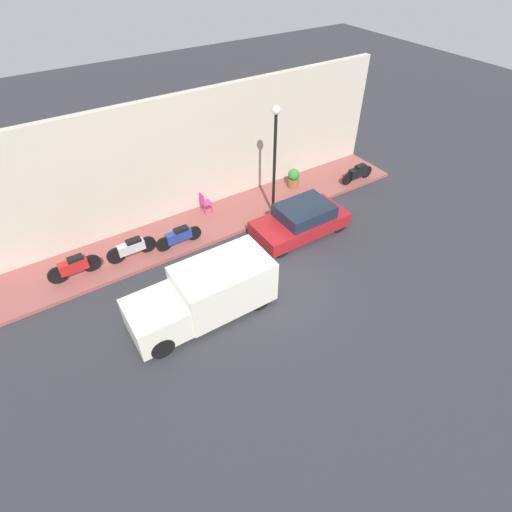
# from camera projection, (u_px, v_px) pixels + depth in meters

# --- Properties ---
(ground_plane) EXTENTS (60.00, 60.00, 0.00)m
(ground_plane) POSITION_uv_depth(u_px,v_px,m) (281.00, 283.00, 14.13)
(ground_plane) COLOR #2D2D33
(sidewalk) EXTENTS (2.46, 17.41, 0.14)m
(sidewalk) POSITION_uv_depth(u_px,v_px,m) (221.00, 219.00, 16.88)
(sidewalk) COLOR #934C47
(sidewalk) RESTS_ON ground_plane
(building_facade) EXTENTS (0.30, 17.41, 5.01)m
(building_facade) POSITION_uv_depth(u_px,v_px,m) (201.00, 153.00, 16.14)
(building_facade) COLOR beige
(building_facade) RESTS_ON ground_plane
(parked_car) EXTENTS (1.82, 3.82, 1.25)m
(parked_car) POSITION_uv_depth(u_px,v_px,m) (301.00, 220.00, 15.92)
(parked_car) COLOR maroon
(parked_car) RESTS_ON ground_plane
(delivery_van) EXTENTS (1.80, 4.64, 1.73)m
(delivery_van) POSITION_uv_depth(u_px,v_px,m) (204.00, 294.00, 12.50)
(delivery_van) COLOR silver
(delivery_van) RESTS_ON ground_plane
(motorcycle_blue) EXTENTS (0.30, 1.86, 0.75)m
(motorcycle_blue) POSITION_uv_depth(u_px,v_px,m) (179.00, 236.00, 15.22)
(motorcycle_blue) COLOR navy
(motorcycle_blue) RESTS_ON sidewalk
(motorcycle_black) EXTENTS (0.30, 1.80, 0.79)m
(motorcycle_black) POSITION_uv_depth(u_px,v_px,m) (358.00, 173.00, 18.81)
(motorcycle_black) COLOR black
(motorcycle_black) RESTS_ON sidewalk
(motorcycle_red) EXTENTS (0.30, 1.81, 0.83)m
(motorcycle_red) POSITION_uv_depth(u_px,v_px,m) (74.00, 267.00, 13.88)
(motorcycle_red) COLOR #B21E1E
(motorcycle_red) RESTS_ON sidewalk
(scooter_silver) EXTENTS (0.30, 1.86, 0.77)m
(scooter_silver) POSITION_uv_depth(u_px,v_px,m) (132.00, 248.00, 14.68)
(scooter_silver) COLOR #B7B7BF
(scooter_silver) RESTS_ON sidewalk
(streetlamp) EXTENTS (0.33, 0.33, 4.60)m
(streetlamp) POSITION_uv_depth(u_px,v_px,m) (275.00, 148.00, 15.12)
(streetlamp) COLOR black
(streetlamp) RESTS_ON sidewalk
(potted_plant) EXTENTS (0.53, 0.53, 0.89)m
(potted_plant) POSITION_uv_depth(u_px,v_px,m) (293.00, 178.00, 18.41)
(potted_plant) COLOR brown
(potted_plant) RESTS_ON sidewalk
(cafe_chair) EXTENTS (0.40, 0.40, 0.98)m
(cafe_chair) POSITION_uv_depth(u_px,v_px,m) (204.00, 202.00, 16.73)
(cafe_chair) COLOR #D8338C
(cafe_chair) RESTS_ON sidewalk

